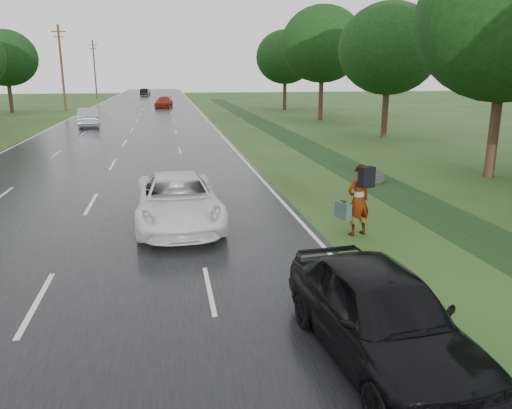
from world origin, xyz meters
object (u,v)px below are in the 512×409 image
Objects in this scene: pedestrian at (358,199)px; silver_sedan at (89,117)px; white_pickup at (178,200)px; dark_sedan at (381,313)px.

pedestrian reaches higher than silver_sedan.
white_pickup is (-5.03, 1.89, -0.27)m from pedestrian.
silver_sedan is at bearing 100.60° from white_pickup.
white_pickup is 1.13× the size of silver_sedan.
dark_sedan is at bearing 55.71° from pedestrian.
pedestrian reaches higher than dark_sedan.
dark_sedan is (2.99, -8.11, 0.04)m from white_pickup.
white_pickup is 8.65m from dark_sedan.
silver_sedan is (-6.77, 30.30, 0.03)m from white_pickup.
silver_sedan is at bearing 99.81° from dark_sedan.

